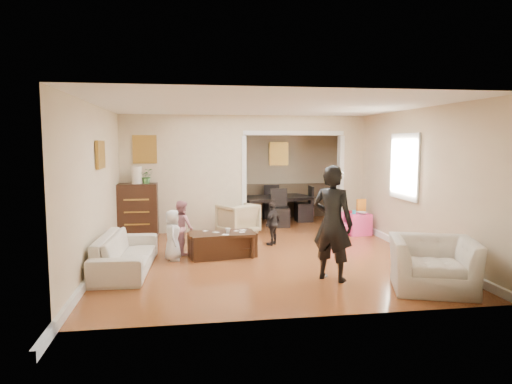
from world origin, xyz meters
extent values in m
plane|color=#A6582A|center=(0.00, 0.00, 0.00)|extent=(7.00, 7.00, 0.00)
cube|color=beige|center=(-1.38, 1.80, 1.30)|extent=(2.75, 0.18, 2.60)
cube|color=beige|center=(2.48, 1.80, 1.30)|extent=(0.55, 0.18, 2.60)
cube|color=beige|center=(1.10, 1.80, 2.42)|extent=(2.22, 0.18, 0.35)
cube|color=white|center=(2.73, -0.40, 1.55)|extent=(0.03, 0.95, 1.10)
cube|color=brown|center=(-2.20, 1.70, 1.85)|extent=(0.45, 0.03, 0.55)
cube|color=brown|center=(-2.71, -0.60, 1.80)|extent=(0.03, 0.55, 0.40)
cube|color=brown|center=(1.10, 3.44, 1.70)|extent=(0.45, 0.03, 0.55)
imported|color=beige|center=(-2.28, -1.19, 0.28)|extent=(0.86, 1.98, 0.57)
imported|color=#C5B488|center=(-0.22, 1.37, 0.34)|extent=(0.99, 1.00, 0.67)
imported|color=beige|center=(1.98, -2.79, 0.35)|extent=(1.34, 1.25, 0.71)
cube|color=black|center=(-2.35, 1.40, 0.57)|extent=(0.83, 0.46, 1.13)
cylinder|color=beige|center=(-2.35, 1.40, 1.31)|extent=(0.22, 0.22, 0.36)
imported|color=#3B6B2F|center=(-2.15, 1.40, 1.29)|extent=(0.29, 0.25, 0.32)
cube|color=#382211|center=(-0.72, -0.54, 0.21)|extent=(1.21, 0.76, 0.42)
imported|color=silver|center=(-0.62, -0.59, 0.47)|extent=(0.11, 0.11, 0.09)
cube|color=#FF4395|center=(2.35, 0.95, 0.23)|extent=(0.54, 0.54, 0.46)
cube|color=yellow|center=(2.47, 1.05, 0.61)|extent=(0.21, 0.10, 0.30)
cylinder|color=#2ACFD3|center=(2.25, 0.90, 0.50)|extent=(0.08, 0.08, 0.08)
cube|color=red|center=(2.23, 1.07, 0.48)|extent=(0.10, 0.09, 0.05)
imported|color=silver|center=(2.40, 0.83, 0.49)|extent=(0.24, 0.24, 0.05)
imported|color=black|center=(0.87, 2.72, 0.32)|extent=(2.03, 1.45, 0.64)
imported|color=black|center=(0.76, -2.16, 0.84)|extent=(0.72, 0.71, 1.68)
imported|color=silver|center=(-1.57, -0.69, 0.43)|extent=(0.28, 0.42, 0.87)
imported|color=#C87D86|center=(-1.42, -0.24, 0.48)|extent=(0.55, 0.59, 0.97)
imported|color=black|center=(0.33, 0.21, 0.43)|extent=(0.48, 0.52, 0.85)
cube|color=white|center=(-0.36, -0.55, 0.43)|extent=(0.10, 0.09, 0.00)
cube|color=white|center=(-0.67, -0.72, 0.43)|extent=(0.13, 0.12, 0.00)
cube|color=white|center=(-0.46, -0.43, 0.43)|extent=(0.10, 0.10, 0.00)
cube|color=white|center=(-0.33, -0.37, 0.43)|extent=(0.13, 0.12, 0.00)
cube|color=white|center=(-0.82, -0.50, 0.43)|extent=(0.13, 0.13, 0.00)
cube|color=white|center=(-1.00, -0.35, 0.43)|extent=(0.11, 0.11, 0.00)
camera|label=1|loc=(-1.31, -8.40, 2.00)|focal=31.95mm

